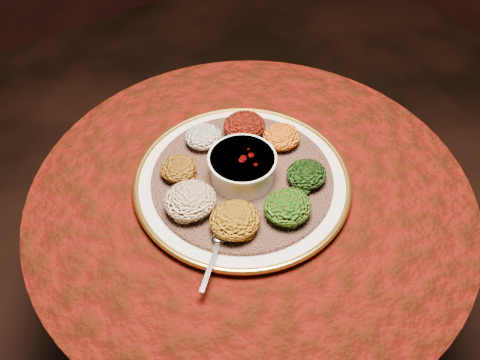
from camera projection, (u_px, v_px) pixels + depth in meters
table at (250, 243)px, 1.28m from camera, size 0.96×0.96×0.73m
platter at (242, 182)px, 1.15m from camera, size 0.49×0.49×0.02m
injera at (242, 178)px, 1.15m from camera, size 0.47×0.47×0.01m
stew_bowl at (242, 166)px, 1.12m from camera, size 0.14×0.14×0.06m
spoon at (219, 241)px, 1.03m from camera, size 0.12×0.10×0.01m
portion_ayib at (203, 137)px, 1.20m from camera, size 0.08×0.08×0.04m
portion_kitfo at (244, 126)px, 1.21m from camera, size 0.10×0.09×0.05m
portion_tikil at (282, 137)px, 1.19m from camera, size 0.08×0.08×0.04m
portion_gomen at (306, 174)px, 1.12m from camera, size 0.09×0.08×0.04m
portion_mixveg at (288, 207)px, 1.06m from camera, size 0.10×0.09×0.05m
portion_kik at (235, 220)px, 1.04m from camera, size 0.10×0.10×0.05m
portion_timatim at (190, 200)px, 1.07m from camera, size 0.11×0.10×0.05m
portion_shiro at (179, 168)px, 1.13m from camera, size 0.08×0.08×0.04m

